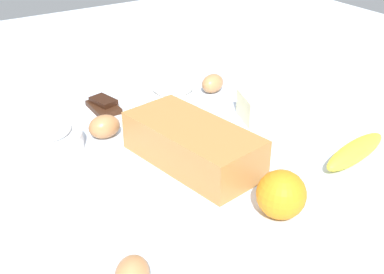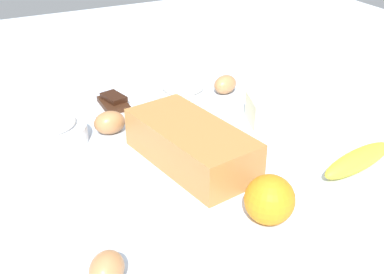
{
  "view_description": "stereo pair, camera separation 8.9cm",
  "coord_description": "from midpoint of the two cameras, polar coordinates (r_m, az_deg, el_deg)",
  "views": [
    {
      "loc": [
        -0.73,
        0.47,
        0.52
      ],
      "look_at": [
        0.0,
        0.0,
        0.04
      ],
      "focal_mm": 46.88,
      "sensor_mm": 36.0,
      "label": 1
    },
    {
      "loc": [
        -0.78,
        0.39,
        0.52
      ],
      "look_at": [
        0.0,
        0.0,
        0.04
      ],
      "focal_mm": 46.88,
      "sensor_mm": 36.0,
      "label": 2
    }
  ],
  "objects": [
    {
      "name": "egg_loose",
      "position": [
        1.09,
        -12.27,
        1.11
      ],
      "size": [
        0.06,
        0.07,
        0.05
      ],
      "primitive_type": "ellipsoid",
      "rotation": [
        0.0,
        1.57,
        4.63
      ],
      "color": "#B07748",
      "rests_on": "ground_plane"
    },
    {
      "name": "butter_block",
      "position": [
        1.14,
        5.12,
        3.29
      ],
      "size": [
        0.11,
        0.09,
        0.06
      ],
      "primitive_type": "cube",
      "rotation": [
        0.0,
        0.0,
        -0.32
      ],
      "color": "#F4EDB2",
      "rests_on": "ground_plane"
    },
    {
      "name": "flour_bowl",
      "position": [
        1.22,
        -4.31,
        5.02
      ],
      "size": [
        0.13,
        0.13,
        0.06
      ],
      "color": "white",
      "rests_on": "ground_plane"
    },
    {
      "name": "egg_near_butter",
      "position": [
        1.28,
        0.36,
        6.08
      ],
      "size": [
        0.06,
        0.08,
        0.05
      ],
      "primitive_type": "ellipsoid",
      "rotation": [
        0.0,
        1.57,
        5.0
      ],
      "color": "#BC804D",
      "rests_on": "ground_plane"
    },
    {
      "name": "chocolate_plate",
      "position": [
        1.2,
        -12.11,
        3.07
      ],
      "size": [
        0.13,
        0.13,
        0.03
      ],
      "color": "white",
      "rests_on": "ground_plane"
    },
    {
      "name": "orange_fruit",
      "position": [
        0.83,
        7.1,
        -6.61
      ],
      "size": [
        0.08,
        0.08,
        0.08
      ],
      "primitive_type": "sphere",
      "color": "orange",
      "rests_on": "ground_plane"
    },
    {
      "name": "sugar_bowl",
      "position": [
        1.06,
        -18.54,
        -0.11
      ],
      "size": [
        0.14,
        0.14,
        0.07
      ],
      "color": "white",
      "rests_on": "ground_plane"
    },
    {
      "name": "egg_beside_bowl",
      "position": [
        0.72,
        -10.47,
        -15.25
      ],
      "size": [
        0.08,
        0.08,
        0.05
      ],
      "primitive_type": "ellipsoid",
      "rotation": [
        0.0,
        1.57,
        5.6
      ],
      "color": "#B77C4B",
      "rests_on": "ground_plane"
    },
    {
      "name": "loaf_pan",
      "position": [
        0.96,
        -2.57,
        -0.83
      ],
      "size": [
        0.3,
        0.18,
        0.08
      ],
      "rotation": [
        0.0,
        0.0,
        0.17
      ],
      "color": "#B77A3D",
      "rests_on": "ground_plane"
    },
    {
      "name": "ground_plane",
      "position": [
        1.02,
        -2.51,
        -2.53
      ],
      "size": [
        2.4,
        2.4,
        0.02
      ],
      "primitive_type": "cube",
      "color": "silver"
    },
    {
      "name": "banana",
      "position": [
        1.02,
        15.75,
        -1.64
      ],
      "size": [
        0.08,
        0.19,
        0.04
      ],
      "primitive_type": "ellipsoid",
      "rotation": [
        0.0,
        0.0,
        4.9
      ],
      "color": "yellow",
      "rests_on": "ground_plane"
    }
  ]
}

